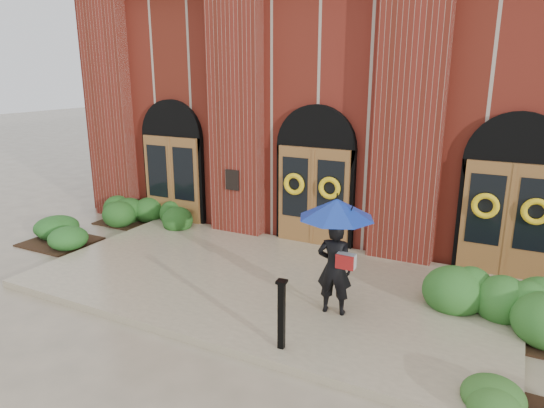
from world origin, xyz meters
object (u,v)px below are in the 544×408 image
Objects in this scene: hedge_wall_right at (541,314)px; hedge_wall_left at (144,214)px; man_with_umbrella at (336,234)px; metal_post at (282,313)px.

hedge_wall_left is at bearing 170.72° from hedge_wall_right.
man_with_umbrella reaches higher than hedge_wall_right.
hedge_wall_right is (3.40, 1.07, -1.25)m from man_with_umbrella.
man_with_umbrella is 1.85× the size of metal_post.
metal_post is at bearing 70.95° from man_with_umbrella.
man_with_umbrella is at bearing -21.61° from hedge_wall_left.
metal_post reaches higher than hedge_wall_right.
metal_post is 0.43× the size of hedge_wall_left.
man_with_umbrella is 1.80m from metal_post.
hedge_wall_right is (10.40, -1.70, 0.07)m from hedge_wall_left.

